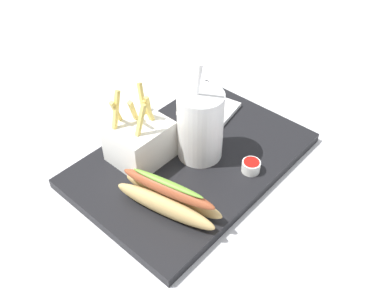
{
  "coord_description": "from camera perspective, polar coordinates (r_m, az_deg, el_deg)",
  "views": [
    {
      "loc": [
        0.44,
        0.39,
        0.57
      ],
      "look_at": [
        0.0,
        0.0,
        0.05
      ],
      "focal_mm": 39.2,
      "sensor_mm": 36.0,
      "label": 1
    }
  ],
  "objects": [
    {
      "name": "food_tray",
      "position": [
        0.82,
        -0.0,
        -2.1
      ],
      "size": [
        0.44,
        0.3,
        0.02
      ],
      "primitive_type": "cube",
      "color": "black",
      "rests_on": "ground_plane"
    },
    {
      "name": "fries_basket",
      "position": [
        0.78,
        -7.16,
        0.48
      ],
      "size": [
        0.1,
        0.1,
        0.15
      ],
      "color": "white",
      "rests_on": "food_tray"
    },
    {
      "name": "napkin_stack",
      "position": [
        0.92,
        2.33,
        4.78
      ],
      "size": [
        0.12,
        0.12,
        0.01
      ],
      "primitive_type": "cube",
      "rotation": [
        0.0,
        0.0,
        0.18
      ],
      "color": "white",
      "rests_on": "food_tray"
    },
    {
      "name": "soda_cup",
      "position": [
        0.77,
        1.13,
        2.54
      ],
      "size": [
        0.09,
        0.09,
        0.21
      ],
      "color": "white",
      "rests_on": "food_tray"
    },
    {
      "name": "ground_plane",
      "position": [
        0.83,
        -0.0,
        -3.1
      ],
      "size": [
        2.4,
        2.4,
        0.02
      ],
      "primitive_type": "cube",
      "color": "silver"
    },
    {
      "name": "hot_dog_1",
      "position": [
        0.7,
        -3.25,
        -7.31
      ],
      "size": [
        0.09,
        0.19,
        0.07
      ],
      "color": "tan",
      "rests_on": "food_tray"
    },
    {
      "name": "ketchup_cup_2",
      "position": [
        0.97,
        2.06,
        7.44
      ],
      "size": [
        0.03,
        0.03,
        0.02
      ],
      "color": "white",
      "rests_on": "food_tray"
    },
    {
      "name": "ketchup_cup_1",
      "position": [
        0.78,
        8.04,
        -2.96
      ],
      "size": [
        0.03,
        0.03,
        0.02
      ],
      "color": "white",
      "rests_on": "food_tray"
    }
  ]
}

